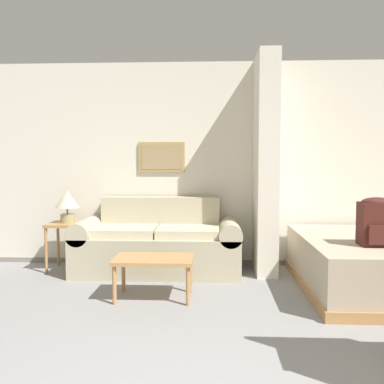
# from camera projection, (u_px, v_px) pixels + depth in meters

# --- Properties ---
(wall_back) EXTENTS (7.00, 0.16, 2.60)m
(wall_back) POSITION_uv_depth(u_px,v_px,m) (215.00, 165.00, 5.55)
(wall_back) COLOR silver
(wall_back) RESTS_ON ground_plane
(wall_partition_pillar) EXTENTS (0.24, 0.71, 2.60)m
(wall_partition_pillar) POSITION_uv_depth(u_px,v_px,m) (266.00, 165.00, 5.11)
(wall_partition_pillar) COLOR silver
(wall_partition_pillar) RESTS_ON ground_plane
(couch) EXTENTS (1.99, 0.84, 0.89)m
(couch) POSITION_uv_depth(u_px,v_px,m) (158.00, 244.00, 5.17)
(couch) COLOR #B7AD8E
(couch) RESTS_ON ground_plane
(coffee_table) EXTENTS (0.77, 0.49, 0.40)m
(coffee_table) POSITION_uv_depth(u_px,v_px,m) (154.00, 262.00, 4.16)
(coffee_table) COLOR #B27F4C
(coffee_table) RESTS_ON ground_plane
(side_table) EXTENTS (0.46, 0.46, 0.59)m
(side_table) POSITION_uv_depth(u_px,v_px,m) (68.00, 231.00, 5.27)
(side_table) COLOR #B27F4C
(side_table) RESTS_ON ground_plane
(table_lamp) EXTENTS (0.29, 0.29, 0.40)m
(table_lamp) POSITION_uv_depth(u_px,v_px,m) (67.00, 202.00, 5.24)
(table_lamp) COLOR tan
(table_lamp) RESTS_ON side_table
(bed) EXTENTS (1.69, 1.98, 0.54)m
(bed) POSITION_uv_depth(u_px,v_px,m) (383.00, 263.00, 4.45)
(bed) COLOR #B27F4C
(bed) RESTS_ON ground_plane
(backpack) EXTENTS (0.31, 0.26, 0.46)m
(backpack) POSITION_uv_depth(u_px,v_px,m) (377.00, 221.00, 4.03)
(backpack) COLOR #471E19
(backpack) RESTS_ON bed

